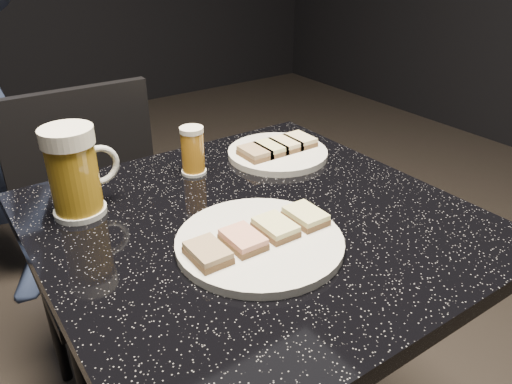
{
  "coord_description": "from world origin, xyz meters",
  "views": [
    {
      "loc": [
        -0.42,
        -0.61,
        1.19
      ],
      "look_at": [
        0.0,
        0.0,
        0.8
      ],
      "focal_mm": 35.0,
      "sensor_mm": 36.0,
      "label": 1
    }
  ],
  "objects_px": {
    "chair": "(106,237)",
    "table": "(256,324)",
    "plate_small": "(278,153)",
    "plate_large": "(260,242)",
    "beer_mug": "(75,172)",
    "beer_tumbler": "(193,151)"
  },
  "relations": [
    {
      "from": "chair",
      "to": "table",
      "type": "bearing_deg",
      "value": -75.62
    },
    {
      "from": "plate_small",
      "to": "chair",
      "type": "bearing_deg",
      "value": 136.27
    },
    {
      "from": "plate_large",
      "to": "plate_small",
      "type": "bearing_deg",
      "value": 48.38
    },
    {
      "from": "plate_small",
      "to": "beer_mug",
      "type": "bearing_deg",
      "value": 179.97
    },
    {
      "from": "plate_small",
      "to": "table",
      "type": "height_order",
      "value": "plate_small"
    },
    {
      "from": "plate_large",
      "to": "beer_mug",
      "type": "height_order",
      "value": "beer_mug"
    },
    {
      "from": "chair",
      "to": "plate_small",
      "type": "bearing_deg",
      "value": -43.73
    },
    {
      "from": "beer_mug",
      "to": "chair",
      "type": "relative_size",
      "value": 0.18
    },
    {
      "from": "table",
      "to": "chair",
      "type": "xyz_separation_m",
      "value": [
        -0.13,
        0.49,
        -0.01
      ]
    },
    {
      "from": "table",
      "to": "plate_large",
      "type": "bearing_deg",
      "value": -121.13
    },
    {
      "from": "beer_tumbler",
      "to": "plate_small",
      "type": "bearing_deg",
      "value": -9.05
    },
    {
      "from": "plate_small",
      "to": "beer_mug",
      "type": "height_order",
      "value": "beer_mug"
    },
    {
      "from": "plate_large",
      "to": "beer_tumbler",
      "type": "height_order",
      "value": "beer_tumbler"
    },
    {
      "from": "table",
      "to": "beer_tumbler",
      "type": "distance_m",
      "value": 0.36
    },
    {
      "from": "beer_mug",
      "to": "beer_tumbler",
      "type": "relative_size",
      "value": 1.61
    },
    {
      "from": "table",
      "to": "beer_tumbler",
      "type": "xyz_separation_m",
      "value": [
        -0.0,
        0.22,
        0.29
      ]
    },
    {
      "from": "plate_small",
      "to": "plate_large",
      "type": "bearing_deg",
      "value": -131.62
    },
    {
      "from": "plate_large",
      "to": "table",
      "type": "distance_m",
      "value": 0.26
    },
    {
      "from": "chair",
      "to": "beer_mug",
      "type": "bearing_deg",
      "value": -110.94
    },
    {
      "from": "beer_tumbler",
      "to": "chair",
      "type": "bearing_deg",
      "value": 114.59
    },
    {
      "from": "plate_small",
      "to": "chair",
      "type": "relative_size",
      "value": 0.25
    },
    {
      "from": "table",
      "to": "chair",
      "type": "relative_size",
      "value": 0.88
    }
  ]
}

